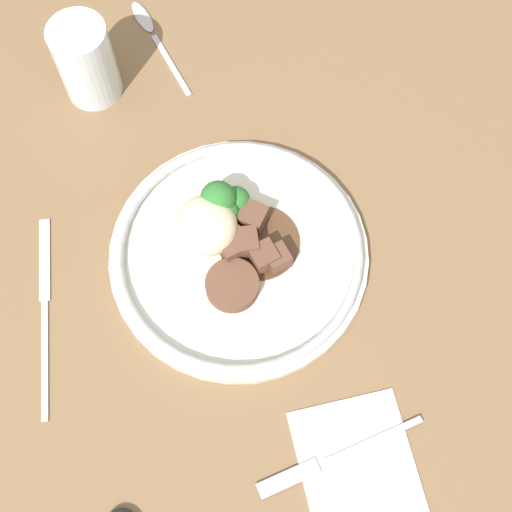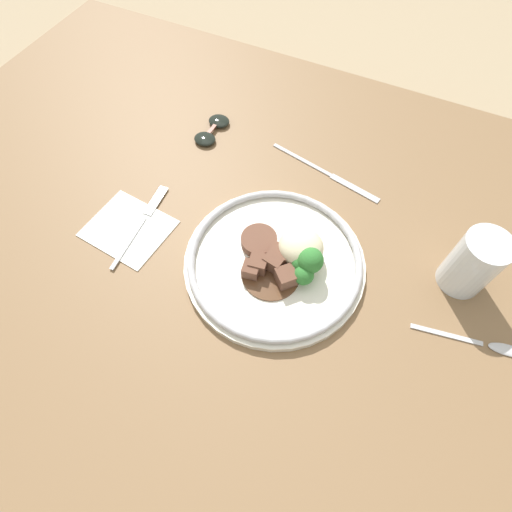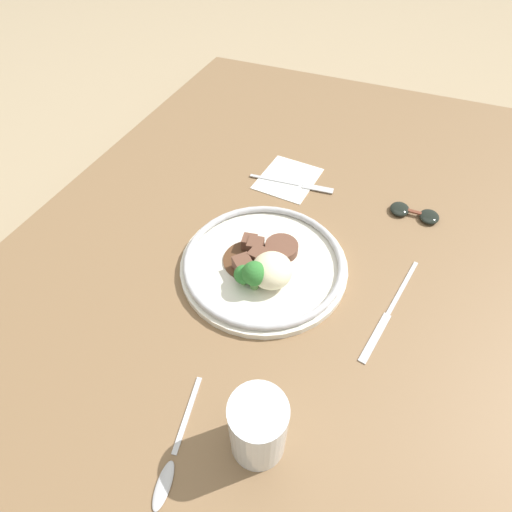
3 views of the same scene
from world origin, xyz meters
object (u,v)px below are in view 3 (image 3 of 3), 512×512
fork (298,184)px  knife (389,312)px  juice_glass (258,430)px  sunglasses (414,213)px  plate (264,263)px  spoon (170,466)px

fork → knife: bearing=-51.6°
fork → juice_glass: bearing=-82.1°
juice_glass → sunglasses: juice_glass is taller
juice_glass → knife: bearing=155.5°
plate → fork: bearing=-175.8°
sunglasses → plate: bearing=-41.5°
plate → knife: size_ratio=1.27×
plate → spoon: 0.33m
plate → spoon: (0.33, 0.01, -0.02)m
juice_glass → spoon: size_ratio=0.65×
plate → juice_glass: 0.29m
juice_glass → plate: bearing=-159.8°
spoon → sunglasses: bearing=150.0°
juice_glass → fork: bearing=-167.2°
knife → sunglasses: bearing=-169.1°
juice_glass → fork: size_ratio=0.60×
plate → sunglasses: 0.33m
knife → plate: bearing=-79.5°
fork → spoon: (0.58, 0.03, -0.00)m
juice_glass → knife: 0.29m
sunglasses → fork: bearing=-89.6°
juice_glass → sunglasses: bearing=166.4°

